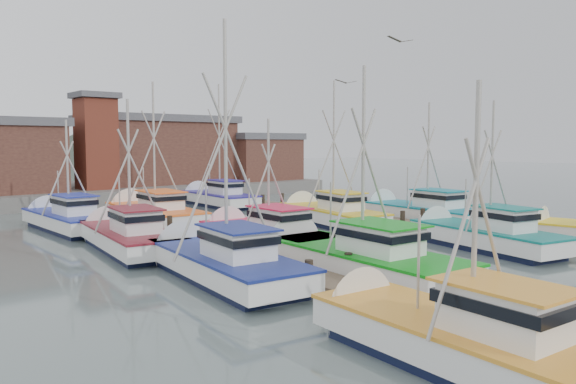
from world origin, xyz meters
TOP-DOWN VIEW (x-y plane):
  - ground at (0.00, 0.00)m, footprint 260.00×260.00m
  - dock_left at (-7.00, 4.04)m, footprint 2.30×46.00m
  - dock_right at (7.00, 4.04)m, footprint 2.30×46.00m
  - quay at (0.00, 37.00)m, footprint 44.00×16.00m
  - shed_center at (6.00, 37.00)m, footprint 14.84×9.54m
  - shed_right at (17.00, 34.00)m, footprint 8.48×6.36m
  - lookout_tower at (-2.00, 33.00)m, footprint 3.60×3.60m
  - boat_2 at (-9.70, -8.87)m, footprint 3.36×8.92m
  - boat_4 at (-4.63, -0.68)m, footprint 3.92×10.51m
  - boat_5 at (4.36, -1.16)m, footprint 4.48×9.27m
  - boat_6 at (-9.27, 1.92)m, footprint 4.33×9.82m
  - boat_8 at (-4.21, 5.85)m, footprint 3.19×9.21m
  - boat_9 at (4.36, 9.91)m, footprint 4.73×9.88m
  - boat_10 at (-9.52, 9.92)m, footprint 4.04×9.60m
  - boat_11 at (10.02, 6.86)m, footprint 4.05×10.03m
  - boat_12 at (-4.26, 17.94)m, footprint 4.15×10.54m
  - boat_13 at (4.68, 23.91)m, footprint 4.35×9.65m
  - boat_14 at (-9.69, 18.45)m, footprint 3.21×9.27m
  - gull_near at (-1.58, -0.71)m, footprint 1.55×0.62m
  - gull_far at (1.89, 5.90)m, footprint 1.55×0.65m

SIDE VIEW (x-z plane):
  - ground at x=0.00m, z-range 0.00..0.00m
  - dock_left at x=-7.00m, z-range -0.54..0.96m
  - dock_right at x=7.00m, z-range -0.54..0.96m
  - quay at x=0.00m, z-range 0.00..1.20m
  - boat_8 at x=-4.21m, z-range -2.96..4.31m
  - boat_14 at x=-9.69m, z-range -3.07..4.42m
  - boat_2 at x=-9.70m, z-range -3.04..4.39m
  - boat_5 at x=4.36m, z-range -3.38..4.74m
  - boat_10 at x=-9.52m, z-range -3.43..4.79m
  - boat_11 at x=10.02m, z-range -3.76..5.12m
  - boat_4 at x=-4.63m, z-range -3.96..5.32m
  - boat_9 at x=4.36m, z-range -4.36..5.73m
  - boat_12 at x=-4.26m, z-range -4.42..5.80m
  - boat_13 at x=4.68m, z-range -4.81..6.19m
  - boat_6 at x=-9.27m, z-range -4.66..6.05m
  - shed_right at x=17.00m, z-range 1.24..6.44m
  - shed_center at x=6.00m, z-range 1.24..8.14m
  - lookout_tower at x=-2.00m, z-range 1.30..9.80m
  - gull_far at x=1.89m, z-range 8.60..8.84m
  - gull_near at x=-1.58m, z-range 9.59..9.83m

